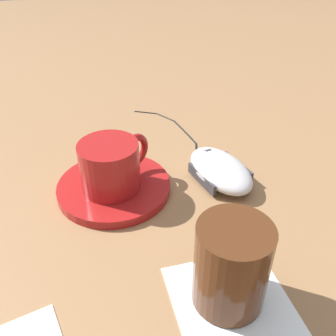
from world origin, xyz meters
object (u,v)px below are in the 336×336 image
saucer (114,187)px  drinking_glass (231,265)px  computer_mouse (220,170)px  coffee_cup (111,165)px

saucer → drinking_glass: 0.22m
computer_mouse → drinking_glass: (-0.19, 0.06, 0.03)m
saucer → computer_mouse: size_ratio=1.18×
coffee_cup → computer_mouse: 0.16m
saucer → computer_mouse: 0.15m
coffee_cup → saucer: bearing=-14.1°
coffee_cup → computer_mouse: size_ratio=0.76×
saucer → computer_mouse: (-0.01, -0.15, 0.01)m
saucer → coffee_cup: bearing=165.9°
coffee_cup → drinking_glass: 0.22m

